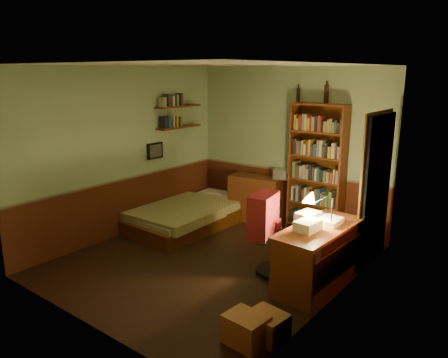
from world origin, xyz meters
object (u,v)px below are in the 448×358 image
Objects in this scene: desk at (318,256)px; cardboard_box_b at (267,326)px; bookshelf at (317,170)px; office_chair at (278,233)px; mini_stereo at (283,174)px; cardboard_box_a at (246,330)px; bed at (190,207)px; dresser at (256,198)px; desk_lamp at (332,206)px.

cardboard_box_b is (0.12, -1.32, -0.24)m from desk.
bookshelf is 1.87× the size of office_chair.
mini_stereo is 0.79× the size of cardboard_box_b.
cardboard_box_a is at bearing -73.47° from bookshelf.
bed is at bearing -149.79° from bookshelf.
bed is at bearing 141.12° from cardboard_box_a.
dresser is 3.50m from cardboard_box_b.
bookshelf is (0.64, -0.04, 0.16)m from mini_stereo.
office_chair reaches higher than bed.
bed is 3.36m from cardboard_box_b.
cardboard_box_a is at bearing -68.51° from dresser.
bed is 2.16m from bookshelf.
mini_stereo is 2.26m from desk.
desk reaches higher than cardboard_box_b.
cardboard_box_b is (2.75, -1.93, -0.19)m from bed.
bed is 2.40× the size of dresser.
bookshelf reaches higher than cardboard_box_a.
cardboard_box_b is (2.04, -2.83, -0.26)m from dresser.
dresser is 1.69× the size of desk_lamp.
office_chair is at bearing -78.36° from bookshelf.
desk is 1.25× the size of office_chair.
mini_stereo reaches higher than cardboard_box_a.
office_chair is at bearing -59.66° from dresser.
mini_stereo is (1.15, 1.03, 0.55)m from bed.
dresser is at bearing 120.25° from office_chair.
bookshelf is at bearing 131.59° from desk_lamp.
bed is at bearing 151.25° from office_chair.
dresser is (0.71, 0.90, 0.08)m from bed.
bed is 2.85m from desk_lamp.
desk reaches higher than bed.
desk is at bearing -69.17° from mini_stereo.
cardboard_box_a is (0.86, -3.12, -0.88)m from bookshelf.
dresser is 0.43× the size of bookshelf.
cardboard_box_a is (2.64, -2.13, -0.17)m from bed.
desk is at bearing -126.07° from desk_lamp.
bookshelf reaches higher than desk_lamp.
bed is 1.55× the size of desk.
office_chair is 2.83× the size of cardboard_box_a.
desk is (0.85, -1.59, -0.66)m from bookshelf.
desk is 3.53× the size of cardboard_box_a.
dresser is at bearing 122.48° from cardboard_box_a.
office_chair is (-0.54, -0.06, 0.18)m from desk.
dresser is 2.54m from desk_lamp.
bookshelf is at bearing -24.98° from mini_stereo.
mini_stereo is at bearing 4.85° from dresser.
mini_stereo reaches higher than bed.
cardboard_box_b is (0.97, -2.92, -0.90)m from bookshelf.
office_chair is 1.61m from cardboard_box_a.
bookshelf is 5.30× the size of cardboard_box_a.
cardboard_box_a is at bearing -37.47° from bed.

